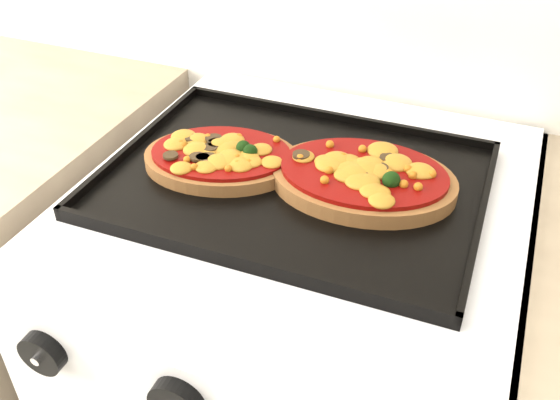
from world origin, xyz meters
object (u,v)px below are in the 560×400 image
at_px(baking_tray, 294,179).
at_px(pizza_left, 221,156).
at_px(pizza_right, 363,176).
at_px(stove, 299,396).

bearing_deg(baking_tray, pizza_left, -177.78).
bearing_deg(baking_tray, pizza_right, 10.92).
bearing_deg(stove, pizza_left, -177.36).
height_order(stove, pizza_right, pizza_right).
distance_m(stove, pizza_right, 0.49).
relative_size(stove, pizza_right, 3.71).
bearing_deg(pizza_right, stove, -166.62).
bearing_deg(stove, baking_tray, -178.15).
distance_m(baking_tray, pizza_right, 0.09).
bearing_deg(baking_tray, stove, 1.32).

